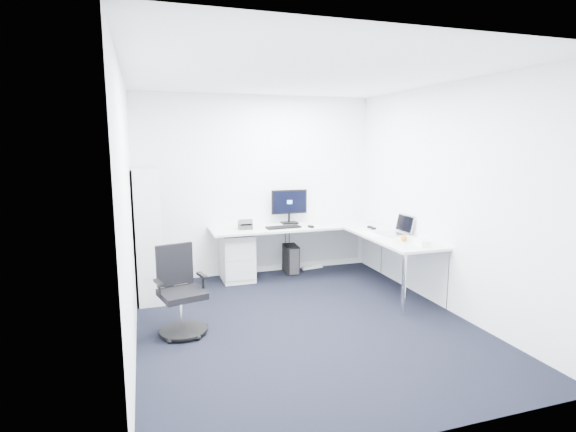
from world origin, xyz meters
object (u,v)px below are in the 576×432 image
object	(u,v)px
task_chair	(182,292)
monitor	(289,206)
bookshelf	(148,234)
laptop	(391,225)
l_desk	(307,256)

from	to	relation	value
task_chair	monitor	size ratio (longest dim) A/B	1.69
task_chair	monitor	distance (m)	2.61
bookshelf	laptop	size ratio (longest dim) A/B	4.48
bookshelf	task_chair	xyz separation A→B (m)	(0.30, -1.32, -0.38)
task_chair	monitor	world-z (taller)	monitor
task_chair	laptop	size ratio (longest dim) A/B	2.49
l_desk	bookshelf	size ratio (longest dim) A/B	1.57
monitor	l_desk	bearing A→B (deg)	-79.71
bookshelf	monitor	bearing A→B (deg)	13.30
l_desk	task_chair	bearing A→B (deg)	-145.74
bookshelf	laptop	world-z (taller)	bookshelf
bookshelf	monitor	distance (m)	2.16
task_chair	laptop	distance (m)	2.93
laptop	bookshelf	bearing A→B (deg)	164.46
bookshelf	monitor	size ratio (longest dim) A/B	3.03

